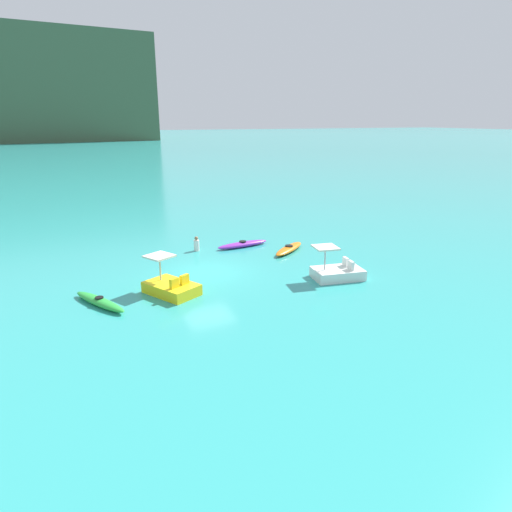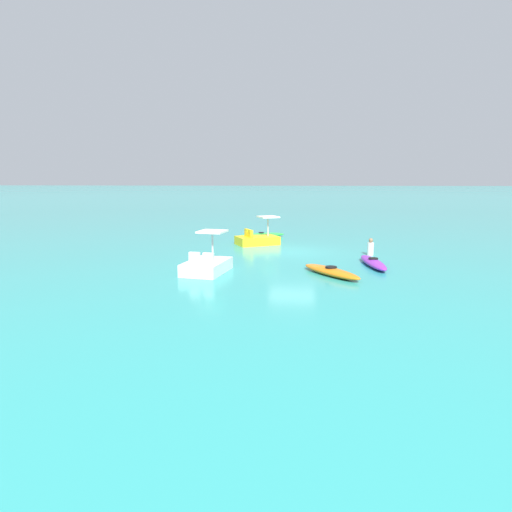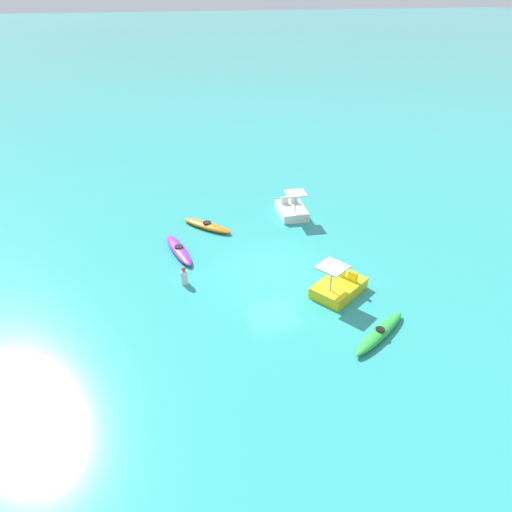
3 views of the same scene
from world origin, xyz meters
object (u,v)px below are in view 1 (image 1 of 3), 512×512
(kayak_green, at_px, (100,302))
(pedal_boat_yellow, at_px, (171,287))
(kayak_purple, at_px, (243,244))
(kayak_orange, at_px, (289,249))
(person_near_shore, at_px, (197,244))
(pedal_boat_white, at_px, (337,272))

(kayak_green, height_order, pedal_boat_yellow, pedal_boat_yellow)
(kayak_purple, xyz_separation_m, kayak_green, (-8.89, -5.92, -0.00))
(kayak_orange, xyz_separation_m, person_near_shore, (-4.98, 2.32, 0.22))
(kayak_orange, height_order, pedal_boat_yellow, pedal_boat_yellow)
(kayak_purple, xyz_separation_m, pedal_boat_yellow, (-5.81, -5.84, 0.17))
(kayak_purple, bearing_deg, person_near_shore, 173.70)
(kayak_green, relative_size, pedal_boat_white, 1.23)
(kayak_orange, height_order, person_near_shore, person_near_shore)
(kayak_purple, height_order, kayak_green, same)
(kayak_green, xyz_separation_m, person_near_shore, (6.06, 6.24, 0.22))
(pedal_boat_white, height_order, pedal_boat_yellow, same)
(pedal_boat_white, relative_size, person_near_shore, 2.98)
(pedal_boat_yellow, bearing_deg, person_near_shore, 64.17)
(pedal_boat_yellow, height_order, person_near_shore, pedal_boat_yellow)
(pedal_boat_yellow, relative_size, person_near_shore, 3.21)
(kayak_purple, height_order, pedal_boat_yellow, pedal_boat_yellow)
(kayak_green, distance_m, pedal_boat_white, 11.11)
(kayak_green, relative_size, pedal_boat_yellow, 1.14)
(kayak_purple, distance_m, pedal_boat_yellow, 8.24)
(kayak_purple, xyz_separation_m, person_near_shore, (-2.83, 0.31, 0.22))
(pedal_boat_white, bearing_deg, kayak_purple, 106.80)
(kayak_orange, bearing_deg, person_near_shore, 155.05)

